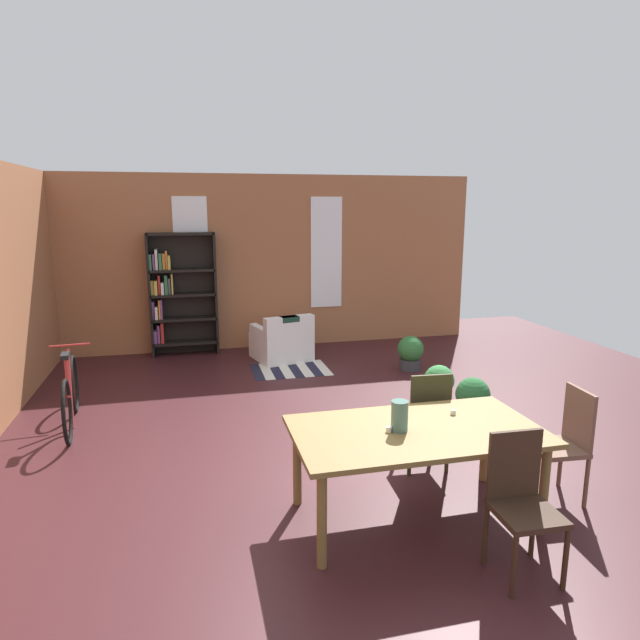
{
  "coord_description": "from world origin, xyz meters",
  "views": [
    {
      "loc": [
        -1.24,
        -4.83,
        2.42
      ],
      "look_at": [
        0.32,
        1.54,
        1.05
      ],
      "focal_mm": 30.89,
      "sensor_mm": 36.0,
      "label": 1
    }
  ],
  "objects_px": {
    "dining_table": "(416,438)",
    "bicycle_second": "(71,395)",
    "vase_on_table": "(400,416)",
    "armchair_white": "(282,342)",
    "dining_chair_head_right": "(565,440)",
    "potted_plant_corner": "(410,352)",
    "dining_chair_far_right": "(426,417)",
    "dining_chair_near_right": "(521,499)",
    "potted_plant_window": "(473,399)",
    "bookshelf_tall": "(178,293)",
    "potted_plant_by_shelf": "(439,383)"
  },
  "relations": [
    {
      "from": "dining_table",
      "to": "bicycle_second",
      "type": "distance_m",
      "value": 4.0
    },
    {
      "from": "vase_on_table",
      "to": "armchair_white",
      "type": "distance_m",
      "value": 4.77
    },
    {
      "from": "dining_chair_head_right",
      "to": "potted_plant_corner",
      "type": "bearing_deg",
      "value": 86.63
    },
    {
      "from": "dining_table",
      "to": "bicycle_second",
      "type": "bearing_deg",
      "value": 138.17
    },
    {
      "from": "bicycle_second",
      "to": "dining_chair_far_right",
      "type": "bearing_deg",
      "value": -29.42
    },
    {
      "from": "vase_on_table",
      "to": "potted_plant_corner",
      "type": "height_order",
      "value": "vase_on_table"
    },
    {
      "from": "dining_chair_near_right",
      "to": "dining_chair_far_right",
      "type": "distance_m",
      "value": 1.49
    },
    {
      "from": "potted_plant_corner",
      "to": "potted_plant_window",
      "type": "distance_m",
      "value": 2.17
    },
    {
      "from": "dining_chair_far_right",
      "to": "bookshelf_tall",
      "type": "relative_size",
      "value": 0.48
    },
    {
      "from": "bookshelf_tall",
      "to": "potted_plant_window",
      "type": "bearing_deg",
      "value": -50.7
    },
    {
      "from": "dining_chair_far_right",
      "to": "potted_plant_by_shelf",
      "type": "height_order",
      "value": "dining_chair_far_right"
    },
    {
      "from": "potted_plant_corner",
      "to": "potted_plant_window",
      "type": "height_order",
      "value": "potted_plant_window"
    },
    {
      "from": "dining_chair_near_right",
      "to": "dining_chair_far_right",
      "type": "bearing_deg",
      "value": 90.29
    },
    {
      "from": "dining_chair_near_right",
      "to": "potted_plant_by_shelf",
      "type": "relative_size",
      "value": 1.81
    },
    {
      "from": "dining_chair_near_right",
      "to": "potted_plant_corner",
      "type": "relative_size",
      "value": 1.85
    },
    {
      "from": "dining_chair_near_right",
      "to": "armchair_white",
      "type": "relative_size",
      "value": 0.98
    },
    {
      "from": "dining_chair_head_right",
      "to": "potted_plant_window",
      "type": "bearing_deg",
      "value": 88.26
    },
    {
      "from": "vase_on_table",
      "to": "potted_plant_by_shelf",
      "type": "relative_size",
      "value": 0.45
    },
    {
      "from": "dining_chair_near_right",
      "to": "dining_chair_far_right",
      "type": "xyz_separation_m",
      "value": [
        -0.01,
        1.49,
        0.0
      ]
    },
    {
      "from": "vase_on_table",
      "to": "dining_chair_near_right",
      "type": "height_order",
      "value": "vase_on_table"
    },
    {
      "from": "potted_plant_corner",
      "to": "armchair_white",
      "type": "bearing_deg",
      "value": 150.48
    },
    {
      "from": "vase_on_table",
      "to": "bookshelf_tall",
      "type": "height_order",
      "value": "bookshelf_tall"
    },
    {
      "from": "vase_on_table",
      "to": "potted_plant_corner",
      "type": "relative_size",
      "value": 0.46
    },
    {
      "from": "dining_table",
      "to": "dining_chair_near_right",
      "type": "height_order",
      "value": "dining_chair_near_right"
    },
    {
      "from": "dining_chair_head_right",
      "to": "dining_chair_near_right",
      "type": "xyz_separation_m",
      "value": [
        -0.89,
        -0.74,
        0.0
      ]
    },
    {
      "from": "vase_on_table",
      "to": "potted_plant_by_shelf",
      "type": "xyz_separation_m",
      "value": [
        1.41,
        2.2,
        -0.56
      ]
    },
    {
      "from": "dining_chair_near_right",
      "to": "potted_plant_corner",
      "type": "xyz_separation_m",
      "value": [
        1.11,
        4.48,
        -0.24
      ]
    },
    {
      "from": "bicycle_second",
      "to": "potted_plant_window",
      "type": "distance_m",
      "value": 4.47
    },
    {
      "from": "dining_table",
      "to": "dining_chair_head_right",
      "type": "relative_size",
      "value": 2.0
    },
    {
      "from": "dining_chair_near_right",
      "to": "bookshelf_tall",
      "type": "xyz_separation_m",
      "value": [
        -2.23,
        6.2,
        0.51
      ]
    },
    {
      "from": "dining_chair_far_right",
      "to": "potted_plant_corner",
      "type": "distance_m",
      "value": 3.2
    },
    {
      "from": "bicycle_second",
      "to": "bookshelf_tall",
      "type": "bearing_deg",
      "value": 67.32
    },
    {
      "from": "dining_table",
      "to": "bicycle_second",
      "type": "height_order",
      "value": "bicycle_second"
    },
    {
      "from": "vase_on_table",
      "to": "bicycle_second",
      "type": "xyz_separation_m",
      "value": [
        -2.83,
        2.66,
        -0.52
      ]
    },
    {
      "from": "dining_table",
      "to": "bookshelf_tall",
      "type": "xyz_separation_m",
      "value": [
        -1.8,
        5.45,
        0.36
      ]
    },
    {
      "from": "vase_on_table",
      "to": "bookshelf_tall",
      "type": "distance_m",
      "value": 5.7
    },
    {
      "from": "dining_chair_head_right",
      "to": "potted_plant_corner",
      "type": "xyz_separation_m",
      "value": [
        0.22,
        3.74,
        -0.24
      ]
    },
    {
      "from": "potted_plant_by_shelf",
      "to": "vase_on_table",
      "type": "bearing_deg",
      "value": -122.62
    },
    {
      "from": "dining_chair_far_right",
      "to": "potted_plant_corner",
      "type": "relative_size",
      "value": 1.85
    },
    {
      "from": "dining_table",
      "to": "potted_plant_corner",
      "type": "distance_m",
      "value": 4.06
    },
    {
      "from": "bookshelf_tall",
      "to": "armchair_white",
      "type": "relative_size",
      "value": 2.05
    },
    {
      "from": "dining_table",
      "to": "dining_chair_far_right",
      "type": "height_order",
      "value": "dining_chair_far_right"
    },
    {
      "from": "dining_table",
      "to": "armchair_white",
      "type": "height_order",
      "value": "armchair_white"
    },
    {
      "from": "vase_on_table",
      "to": "dining_chair_near_right",
      "type": "relative_size",
      "value": 0.25
    },
    {
      "from": "dining_chair_far_right",
      "to": "bicycle_second",
      "type": "relative_size",
      "value": 0.57
    },
    {
      "from": "dining_chair_near_right",
      "to": "bicycle_second",
      "type": "xyz_separation_m",
      "value": [
        -3.4,
        3.4,
        -0.17
      ]
    },
    {
      "from": "vase_on_table",
      "to": "potted_plant_window",
      "type": "distance_m",
      "value": 2.26
    },
    {
      "from": "dining_chair_near_right",
      "to": "armchair_white",
      "type": "height_order",
      "value": "dining_chair_near_right"
    },
    {
      "from": "dining_table",
      "to": "dining_chair_far_right",
      "type": "xyz_separation_m",
      "value": [
        0.42,
        0.75,
        -0.16
      ]
    },
    {
      "from": "potted_plant_corner",
      "to": "dining_chair_far_right",
      "type": "bearing_deg",
      "value": -110.54
    }
  ]
}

